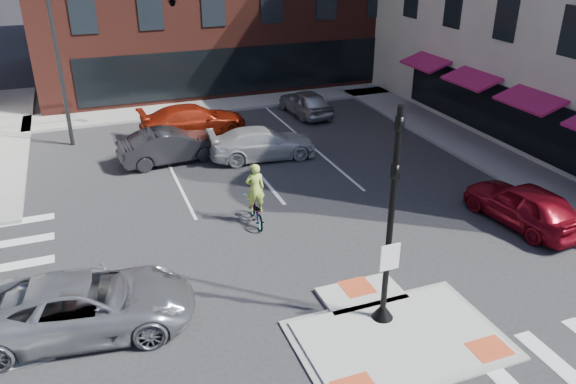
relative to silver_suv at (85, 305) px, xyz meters
name	(u,v)px	position (x,y,z in m)	size (l,w,h in m)	color
ground	(389,329)	(7.53, -2.89, -0.79)	(120.00, 120.00, 0.00)	#28282B
refuge_island	(394,334)	(7.53, -3.15, -0.74)	(5.40, 4.65, 0.13)	gray
sidewalk_e	(480,150)	(18.33, 7.11, -0.72)	(3.00, 24.00, 0.15)	gray
sidewalk_n	(251,101)	(10.53, 19.11, -0.72)	(26.00, 3.00, 0.15)	gray
signal_pole	(388,247)	(7.53, -2.49, 1.56)	(0.60, 0.60, 5.98)	black
mast_arm_signal	(142,11)	(4.06, 15.11, 5.41)	(6.10, 2.24, 8.00)	black
silver_suv	(85,305)	(0.00, 0.00, 0.00)	(2.63, 5.71, 1.59)	#A0A3A7
red_sedan	(524,204)	(15.02, 0.60, 0.00)	(1.86, 4.63, 1.58)	maroon
white_pickup	(262,143)	(8.31, 10.11, -0.07)	(2.02, 4.98, 1.44)	silver
bg_car_dark	(171,146)	(4.24, 11.14, -0.02)	(1.64, 4.70, 1.55)	#232227
bg_car_silver	(305,102)	(12.71, 15.54, -0.06)	(1.73, 4.30, 1.47)	#A8AAB0
bg_car_red	(193,120)	(5.99, 14.38, 0.00)	(2.22, 5.46, 1.59)	maroon
cyclist	(255,204)	(6.03, 4.11, -0.01)	(0.80, 1.91, 2.32)	#3F3F44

